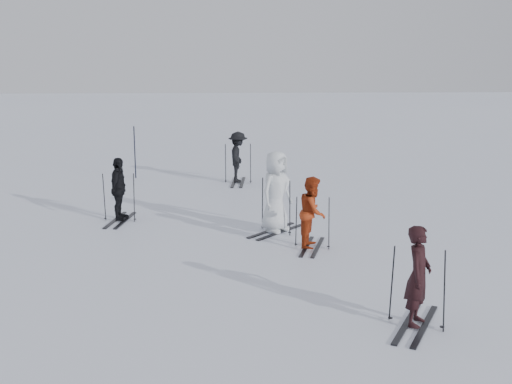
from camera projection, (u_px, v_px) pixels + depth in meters
ground at (258, 245)px, 14.37m from camera, size 120.00×120.00×0.00m
skier_near_dark at (418, 277)px, 9.91m from camera, size 0.61×0.69×1.59m
skier_red at (313, 213)px, 14.01m from camera, size 0.78×0.90×1.56m
skier_grey at (276, 193)px, 15.23m from camera, size 1.09×1.11×1.93m
skier_uphill_left at (119, 190)px, 16.30m from camera, size 0.53×0.99×1.61m
skier_uphill_far at (238, 158)px, 21.21m from camera, size 0.72×1.13×1.68m
skis_near_dark at (418, 286)px, 9.94m from camera, size 2.04×1.69×1.32m
skis_red at (313, 222)px, 14.05m from camera, size 1.80×1.28×1.18m
skis_grey at (276, 205)px, 15.30m from camera, size 2.02×1.94×1.34m
skis_uphill_left at (119, 196)px, 16.34m from camera, size 1.87×1.18×1.28m
skis_uphill_far at (238, 163)px, 21.25m from camera, size 1.94×1.15×1.36m
piste_marker at (135, 152)px, 22.02m from camera, size 0.04×0.04×1.80m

